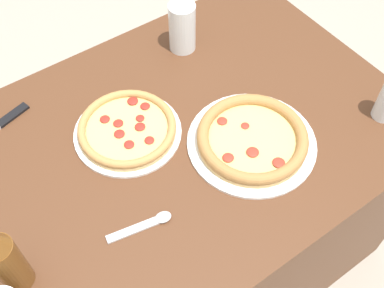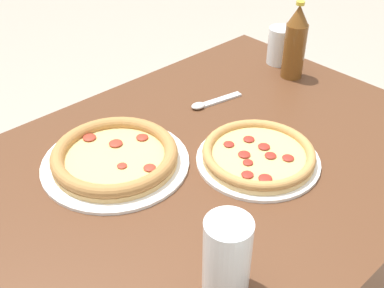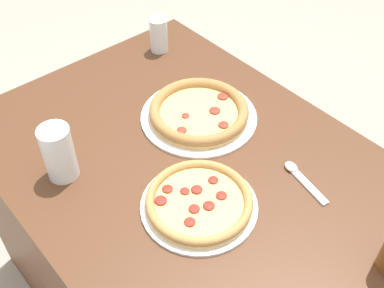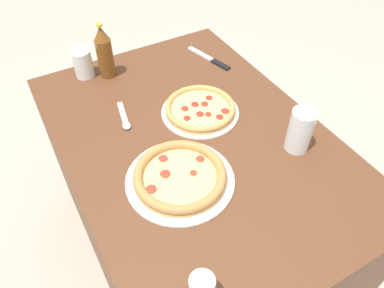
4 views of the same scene
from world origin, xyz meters
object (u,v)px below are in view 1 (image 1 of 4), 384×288
object	(u,v)px
spoon	(149,223)
glass_lemonade	(182,28)
pizza_margherita	(252,139)
beer_bottle	(5,259)
pizza_salami	(127,129)

from	to	relation	value
spoon	glass_lemonade	bearing A→B (deg)	47.96
pizza_margherita	spoon	world-z (taller)	pizza_margherita
beer_bottle	glass_lemonade	bearing A→B (deg)	29.67
pizza_margherita	glass_lemonade	bearing A→B (deg)	81.19
pizza_margherita	spoon	size ratio (longest dim) A/B	2.11
pizza_salami	pizza_margherita	world-z (taller)	pizza_margherita
pizza_salami	glass_lemonade	xyz separation A→B (m)	(0.31, 0.19, 0.05)
pizza_salami	beer_bottle	size ratio (longest dim) A/B	1.24
pizza_salami	spoon	xyz separation A→B (m)	(-0.10, -0.26, -0.01)
pizza_salami	spoon	size ratio (longest dim) A/B	1.78
pizza_salami	beer_bottle	bearing A→B (deg)	-152.13
pizza_margherita	glass_lemonade	distance (m)	0.42
beer_bottle	spoon	distance (m)	0.32
pizza_salami	spoon	distance (m)	0.28
pizza_margherita	pizza_salami	bearing A→B (deg)	138.69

